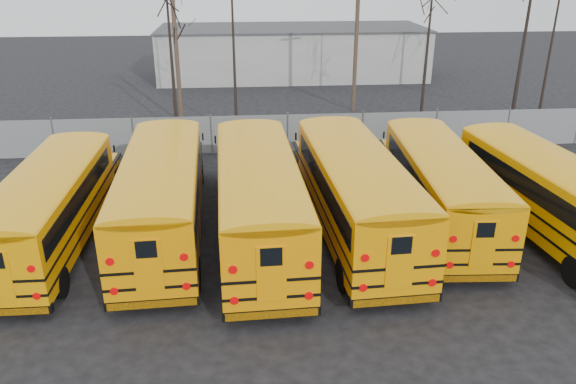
{
  "coord_description": "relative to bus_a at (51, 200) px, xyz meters",
  "views": [
    {
      "loc": [
        -2.31,
        -16.36,
        9.66
      ],
      "look_at": [
        -0.75,
        2.61,
        1.6
      ],
      "focal_mm": 35.0,
      "sensor_mm": 36.0,
      "label": 1
    }
  ],
  "objects": [
    {
      "name": "ground",
      "position": [
        9.1,
        -2.17,
        -1.77
      ],
      "size": [
        120.0,
        120.0,
        0.0
      ],
      "primitive_type": "plane",
      "color": "black",
      "rests_on": "ground"
    },
    {
      "name": "fence",
      "position": [
        9.1,
        9.83,
        -0.77
      ],
      "size": [
        40.0,
        0.04,
        2.0
      ],
      "primitive_type": "cube",
      "color": "gray",
      "rests_on": "ground"
    },
    {
      "name": "distant_building",
      "position": [
        11.1,
        29.83,
        0.23
      ],
      "size": [
        22.0,
        8.0,
        4.0
      ],
      "primitive_type": "cube",
      "color": "#B8B8B3",
      "rests_on": "ground"
    },
    {
      "name": "bus_a",
      "position": [
        0.0,
        0.0,
        0.0
      ],
      "size": [
        2.52,
        10.79,
        3.01
      ],
      "rotation": [
        0.0,
        0.0,
        -0.0
      ],
      "color": "black",
      "rests_on": "ground"
    },
    {
      "name": "bus_b",
      "position": [
        3.78,
        0.38,
        0.14
      ],
      "size": [
        3.22,
        11.75,
        3.26
      ],
      "rotation": [
        0.0,
        0.0,
        0.05
      ],
      "color": "black",
      "rests_on": "ground"
    },
    {
      "name": "bus_c",
      "position": [
        7.22,
        -0.28,
        0.19
      ],
      "size": [
        3.16,
        12.03,
        3.34
      ],
      "rotation": [
        0.0,
        0.0,
        0.04
      ],
      "color": "black",
      "rests_on": "ground"
    },
    {
      "name": "bus_d",
      "position": [
        10.74,
        0.05,
        0.18
      ],
      "size": [
        3.33,
        11.96,
        3.31
      ],
      "rotation": [
        0.0,
        0.0,
        0.05
      ],
      "color": "black",
      "rests_on": "ground"
    },
    {
      "name": "bus_e",
      "position": [
        14.15,
        0.7,
        0.03
      ],
      "size": [
        3.14,
        11.09,
        3.07
      ],
      "rotation": [
        0.0,
        0.0,
        -0.06
      ],
      "color": "black",
      "rests_on": "ground"
    },
    {
      "name": "bus_f",
      "position": [
        17.76,
        -0.5,
        0.05
      ],
      "size": [
        3.67,
        11.28,
        3.11
      ],
      "rotation": [
        0.0,
        0.0,
        0.1
      ],
      "color": "black",
      "rests_on": "ground"
    },
    {
      "name": "utility_pole_left",
      "position": [
        2.96,
        15.77,
        2.54
      ],
      "size": [
        1.43,
        0.64,
        8.38
      ],
      "rotation": [
        0.0,
        0.0,
        0.37
      ],
      "color": "#4F3B2C",
      "rests_on": "ground"
    },
    {
      "name": "utility_pole_right",
      "position": [
        14.17,
        17.86,
        2.55
      ],
      "size": [
        1.49,
        0.4,
        8.4
      ],
      "rotation": [
        0.0,
        0.0,
        0.2
      ],
      "color": "#4A382A",
      "rests_on": "ground"
    },
    {
      "name": "tree_1",
      "position": [
        2.91,
        13.53,
        2.87
      ],
      "size": [
        0.26,
        0.26,
        9.26
      ],
      "primitive_type": "cone",
      "color": "black",
      "rests_on": "ground"
    },
    {
      "name": "tree_2",
      "position": [
        6.39,
        12.31,
        4.45
      ],
      "size": [
        0.26,
        0.26,
        12.43
      ],
      "primitive_type": "cone",
      "color": "black",
      "rests_on": "ground"
    },
    {
      "name": "tree_3",
      "position": [
        17.91,
        14.94,
        3.48
      ],
      "size": [
        0.26,
        0.26,
        10.48
      ],
      "primitive_type": "cone",
      "color": "black",
      "rests_on": "ground"
    },
    {
      "name": "tree_4",
      "position": [
        24.16,
        15.52,
        4.71
      ],
      "size": [
        0.26,
        0.26,
        12.94
      ],
      "primitive_type": "cone",
      "color": "black",
      "rests_on": "ground"
    },
    {
      "name": "tree_5",
      "position": [
        25.97,
        15.57,
        4.63
      ],
      "size": [
        0.26,
        0.26,
        12.79
      ],
      "primitive_type": "cone",
      "color": "black",
      "rests_on": "ground"
    }
  ]
}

